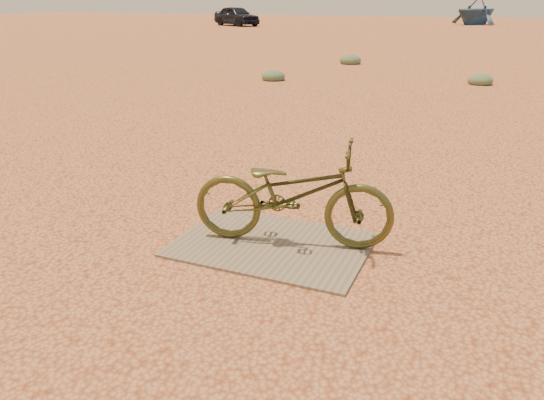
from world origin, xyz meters
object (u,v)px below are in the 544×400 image
at_px(bicycle, 293,194).
at_px(car, 236,16).
at_px(boat_far_left, 477,9).
at_px(boat_near_left, 230,15).
at_px(plywood_board, 272,245).

height_order(bicycle, car, car).
relative_size(car, boat_far_left, 0.95).
bearing_deg(boat_far_left, boat_near_left, -145.40).
bearing_deg(boat_near_left, car, -55.99).
bearing_deg(boat_far_left, car, -118.03).
height_order(plywood_board, boat_far_left, boat_far_left).
xyz_separation_m(bicycle, car, (-17.16, 33.25, 0.25)).
relative_size(plywood_board, bicycle, 0.96).
height_order(plywood_board, bicycle, bicycle).
bearing_deg(bicycle, plywood_board, 109.90).
xyz_separation_m(bicycle, boat_near_left, (-22.03, 41.60, 0.07)).
bearing_deg(boat_near_left, plywood_board, -58.54).
xyz_separation_m(plywood_board, boat_far_left, (-0.89, 42.19, 1.12)).
bearing_deg(bicycle, boat_near_left, 15.87).
distance_m(bicycle, boat_far_left, 42.12).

